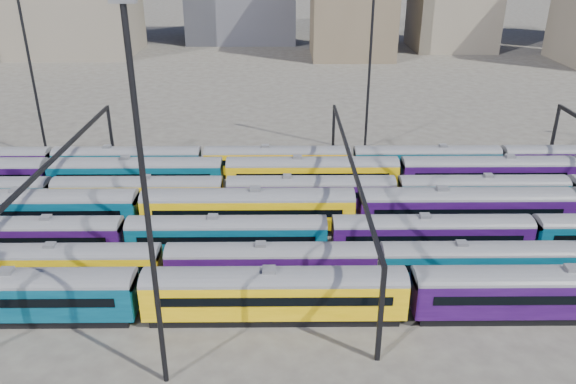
{
  "coord_description": "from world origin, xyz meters",
  "views": [
    {
      "loc": [
        3.19,
        -52.27,
        27.98
      ],
      "look_at": [
        3.71,
        3.14,
        3.0
      ],
      "focal_mm": 35.0,
      "sensor_mm": 36.0,
      "label": 1
    }
  ],
  "objects_px": {
    "rake_0": "(409,288)",
    "rake_2": "(125,232)",
    "rake_1": "(163,260)",
    "mast_2": "(145,198)"
  },
  "relations": [
    {
      "from": "rake_0",
      "to": "mast_2",
      "type": "height_order",
      "value": "mast_2"
    },
    {
      "from": "rake_0",
      "to": "rake_2",
      "type": "distance_m",
      "value": 27.02
    },
    {
      "from": "rake_2",
      "to": "mast_2",
      "type": "distance_m",
      "value": 21.64
    },
    {
      "from": "rake_2",
      "to": "mast_2",
      "type": "xyz_separation_m",
      "value": [
        6.93,
        -17.0,
        11.46
      ]
    },
    {
      "from": "rake_1",
      "to": "mast_2",
      "type": "xyz_separation_m",
      "value": [
        2.33,
        -12.0,
        11.55
      ]
    },
    {
      "from": "rake_0",
      "to": "rake_2",
      "type": "relative_size",
      "value": 1.1
    },
    {
      "from": "rake_1",
      "to": "rake_2",
      "type": "height_order",
      "value": "rake_2"
    },
    {
      "from": "rake_2",
      "to": "mast_2",
      "type": "relative_size",
      "value": 4.55
    },
    {
      "from": "rake_0",
      "to": "mast_2",
      "type": "distance_m",
      "value": 22.46
    },
    {
      "from": "rake_1",
      "to": "rake_0",
      "type": "bearing_deg",
      "value": -13.71
    }
  ]
}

